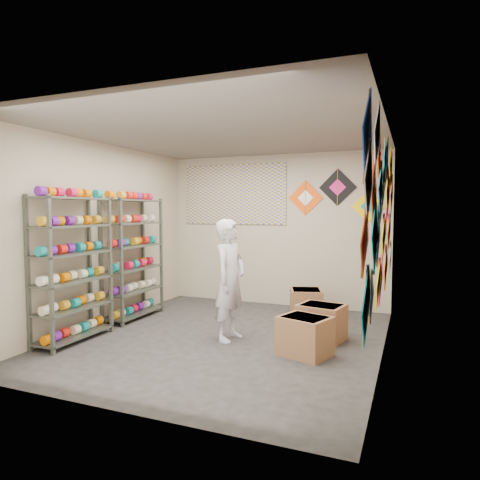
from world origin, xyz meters
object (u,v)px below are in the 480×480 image
at_px(shopkeeper, 230,280).
at_px(carton_a, 305,336).
at_px(carton_b, 321,322).
at_px(shelf_rack_front, 72,269).
at_px(shelf_rack_back, 133,258).
at_px(carton_c, 306,304).

distance_m(shopkeeper, carton_a, 1.23).
bearing_deg(carton_b, carton_a, -83.46).
height_order(shopkeeper, carton_a, shopkeeper).
bearing_deg(carton_a, shelf_rack_front, -150.05).
height_order(shelf_rack_front, carton_b, shelf_rack_front).
distance_m(shopkeeper, carton_b, 1.33).
xyz_separation_m(shelf_rack_front, shopkeeper, (1.87, 0.83, -0.15)).
bearing_deg(shelf_rack_back, carton_c, 21.11).
bearing_deg(carton_b, shelf_rack_front, -145.55).
bearing_deg(shopkeeper, shelf_rack_back, 81.58).
relative_size(shelf_rack_front, carton_b, 3.34).
relative_size(shelf_rack_back, shopkeeper, 1.19).
height_order(shelf_rack_back, carton_b, shelf_rack_back).
relative_size(carton_a, carton_c, 1.04).
relative_size(shopkeeper, carton_b, 2.80).
height_order(shelf_rack_back, shopkeeper, shelf_rack_back).
distance_m(shelf_rack_back, carton_a, 3.10).
relative_size(carton_a, carton_b, 0.97).
bearing_deg(shelf_rack_back, shelf_rack_front, -90.00).
bearing_deg(shelf_rack_front, carton_b, 23.08).
distance_m(shelf_rack_back, carton_c, 2.82).
height_order(shelf_rack_back, carton_a, shelf_rack_back).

